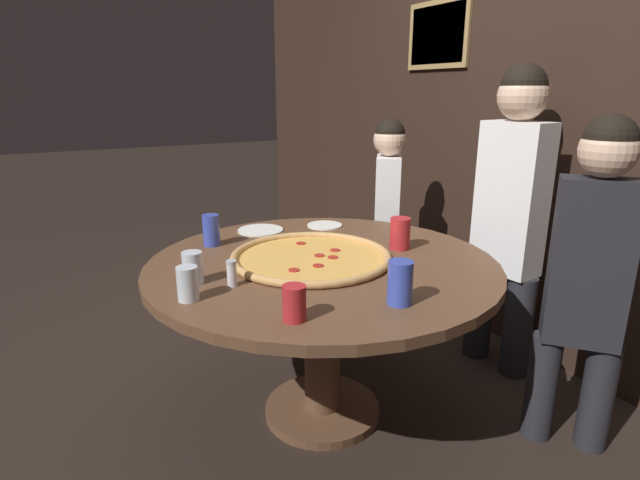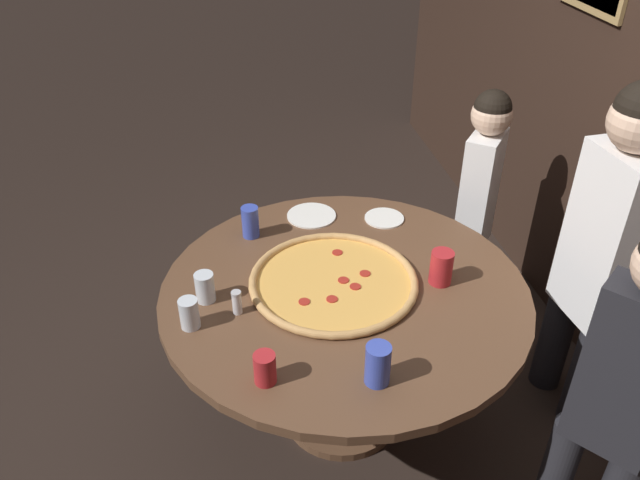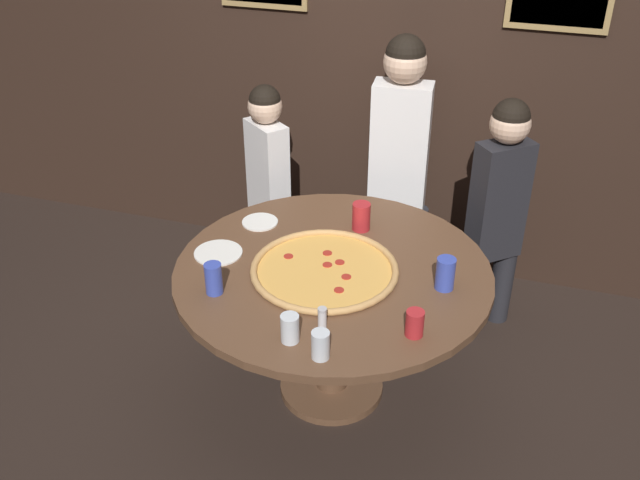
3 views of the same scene
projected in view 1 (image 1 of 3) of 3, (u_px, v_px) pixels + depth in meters
ground_plane at (322, 412)px, 2.29m from camera, size 24.00×24.00×0.00m
back_wall at (547, 114)px, 2.55m from camera, size 6.40×0.08×2.60m
dining_table at (322, 293)px, 2.12m from camera, size 1.46×1.46×0.74m
giant_pizza at (311, 257)px, 2.08m from camera, size 0.67×0.67×0.03m
drink_cup_front_edge at (188, 284)px, 1.67m from camera, size 0.07×0.07×0.12m
drink_cup_far_right at (193, 268)px, 1.82m from camera, size 0.07×0.07×0.12m
drink_cup_near_left at (294, 303)px, 1.52m from camera, size 0.07×0.07×0.11m
drink_cup_far_left at (211, 230)px, 2.26m from camera, size 0.08×0.08×0.14m
drink_cup_centre_back at (399, 283)px, 1.64m from camera, size 0.08×0.08×0.15m
drink_cup_beside_pizza at (400, 234)px, 2.21m from camera, size 0.09×0.09×0.14m
white_plate_right_side at (261, 230)px, 2.52m from camera, size 0.23×0.23×0.01m
white_plate_left_side at (325, 225)px, 2.61m from camera, size 0.18×0.18×0.01m
condiment_shaker at (232, 273)px, 1.79m from camera, size 0.04×0.04×0.10m
diner_side_left at (510, 205)px, 2.46m from camera, size 0.39×0.23×1.54m
diner_far_right at (589, 270)px, 1.90m from camera, size 0.33×0.31×1.34m
diner_centre_back at (387, 212)px, 3.00m from camera, size 0.32×0.28×1.27m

